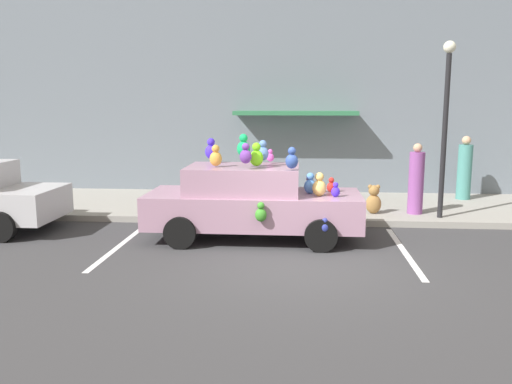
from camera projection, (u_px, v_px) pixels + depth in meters
ground_plane at (300, 264)px, 9.34m from camera, size 60.00×60.00×0.00m
sidewalk at (300, 206)px, 14.24m from camera, size 24.00×4.00×0.15m
storefront_building at (301, 91)px, 15.83m from camera, size 24.00×1.25×6.40m
parking_stripe_front at (404, 251)px, 10.16m from camera, size 0.12×3.60×0.01m
parking_stripe_rear at (121, 245)px, 10.62m from camera, size 0.12×3.60×0.01m
plush_covered_car at (251, 201)px, 10.98m from camera, size 4.44×2.04×2.22m
teddy_bear_on_sidewalk at (374, 200)px, 12.88m from camera, size 0.38×0.31×0.72m
street_lamp_post at (446, 112)px, 12.07m from camera, size 0.28×0.28×4.07m
pedestrian_near_shopfront at (464, 170)px, 14.77m from camera, size 0.39×0.39×1.78m
pedestrian_walking_past at (416, 181)px, 12.81m from camera, size 0.37×0.37×1.73m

